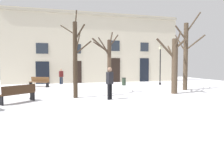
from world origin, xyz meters
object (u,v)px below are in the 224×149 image
object	(u,v)px
streetlamp	(160,61)
bench_near_lamp	(18,93)
tree_foreground	(174,63)
person_by_shop_door	(61,76)
tree_near_facade	(186,54)
bench_facing_shops	(39,82)
litter_bin	(124,81)
person_crossing_plaza	(110,81)
tree_center	(75,57)
tree_left_of_center	(108,62)

from	to	relation	value
streetlamp	bench_near_lamp	distance (m)	13.34
tree_foreground	person_by_shop_door	xyz separation A→B (m)	(-7.64, 8.38, -1.26)
tree_near_facade	bench_facing_shops	size ratio (longest dim) A/B	3.32
bench_near_lamp	litter_bin	bearing A→B (deg)	-179.53
tree_near_facade	bench_facing_shops	bearing A→B (deg)	156.37
litter_bin	person_crossing_plaza	world-z (taller)	person_crossing_plaza
streetlamp	litter_bin	bearing A→B (deg)	175.18
tree_near_facade	tree_center	size ratio (longest dim) A/B	1.23
streetlamp	litter_bin	world-z (taller)	streetlamp
litter_bin	tree_center	bearing A→B (deg)	-129.70
streetlamp	bench_facing_shops	size ratio (longest dim) A/B	2.17
tree_near_facade	tree_center	distance (m)	8.69
bench_near_lamp	bench_facing_shops	distance (m)	7.28
bench_near_lamp	bench_facing_shops	size ratio (longest dim) A/B	0.91
tree_foreground	person_crossing_plaza	size ratio (longest dim) A/B	2.19
litter_bin	bench_facing_shops	distance (m)	7.75
tree_center	person_by_shop_door	world-z (taller)	tree_center
tree_center	bench_facing_shops	size ratio (longest dim) A/B	2.71
bench_facing_shops	streetlamp	bearing A→B (deg)	23.93
tree_near_facade	litter_bin	distance (m)	6.22
tree_center	person_crossing_plaza	xyz separation A→B (m)	(1.85, -1.05, -1.39)
tree_left_of_center	tree_foreground	size ratio (longest dim) A/B	1.08
tree_near_facade	bench_near_lamp	world-z (taller)	tree_near_facade
tree_near_facade	streetlamp	size ratio (longest dim) A/B	1.53
streetlamp	person_by_shop_door	world-z (taller)	streetlamp
tree_near_facade	litter_bin	world-z (taller)	tree_near_facade
tree_left_of_center	streetlamp	world-z (taller)	tree_left_of_center
streetlamp	bench_facing_shops	world-z (taller)	streetlamp
litter_bin	bench_near_lamp	distance (m)	10.35
tree_foreground	litter_bin	bearing A→B (deg)	106.94
tree_left_of_center	tree_foreground	world-z (taller)	tree_left_of_center
streetlamp	person_by_shop_door	xyz separation A→B (m)	(-9.54, 2.88, -1.53)
tree_left_of_center	litter_bin	xyz separation A→B (m)	(2.61, 4.72, -1.79)
tree_left_of_center	streetlamp	distance (m)	7.68
litter_bin	person_crossing_plaza	bearing A→B (deg)	-113.69
bench_near_lamp	person_crossing_plaza	distance (m)	4.86
tree_left_of_center	bench_near_lamp	distance (m)	5.87
streetlamp	person_by_shop_door	bearing A→B (deg)	163.20
tree_center	litter_bin	bearing A→B (deg)	50.30
tree_foreground	person_crossing_plaza	bearing A→B (deg)	-166.69
tree_foreground	tree_near_facade	bearing A→B (deg)	36.89
tree_left_of_center	litter_bin	size ratio (longest dim) A/B	5.93
streetlamp	litter_bin	distance (m)	4.20
streetlamp	bench_facing_shops	xyz separation A→B (m)	(-11.39, 0.88, -1.93)
streetlamp	person_crossing_plaza	xyz separation A→B (m)	(-6.72, -6.64, -1.36)
tree_foreground	litter_bin	world-z (taller)	tree_foreground
tree_left_of_center	litter_bin	distance (m)	5.68
tree_left_of_center	person_by_shop_door	size ratio (longest dim) A/B	2.77
streetlamp	bench_facing_shops	bearing A→B (deg)	175.56
bench_near_lamp	tree_center	bearing A→B (deg)	155.27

